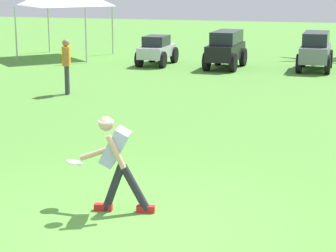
{
  "coord_description": "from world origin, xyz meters",
  "views": [
    {
      "loc": [
        2.69,
        -7.87,
        3.33
      ],
      "look_at": [
        -0.08,
        2.23,
        0.9
      ],
      "focal_mm": 70.0,
      "sensor_mm": 36.0,
      "label": 1
    }
  ],
  "objects": [
    {
      "name": "parked_car_slot_a",
      "position": [
        -4.21,
        15.73,
        0.56
      ],
      "size": [
        1.13,
        2.22,
        1.1
      ],
      "color": "#B7BABF",
      "rests_on": "ground_plane"
    },
    {
      "name": "frisbee_thrower",
      "position": [
        -0.38,
        0.54,
        0.79
      ],
      "size": [
        1.15,
        0.47,
        1.4
      ],
      "color": "#23232D",
      "rests_on": "ground_plane"
    },
    {
      "name": "frisbee_in_flight",
      "position": [
        -1.07,
        0.64,
        0.65
      ],
      "size": [
        0.33,
        0.33,
        0.08
      ],
      "color": "white"
    },
    {
      "name": "parked_car_slot_c",
      "position": [
        1.61,
        15.88,
        0.72
      ],
      "size": [
        1.18,
        2.41,
        1.34
      ],
      "color": "slate",
      "rests_on": "ground_plane"
    },
    {
      "name": "ground_plane",
      "position": [
        0.0,
        0.0,
        0.0
      ],
      "size": [
        80.0,
        80.0,
        0.0
      ],
      "primitive_type": "plane",
      "color": "#4F8A36"
    },
    {
      "name": "teammate_near_sideline",
      "position": [
        -4.93,
        9.09,
        0.94
      ],
      "size": [
        0.29,
        0.49,
        1.56
      ],
      "color": "#33333D",
      "rests_on": "ground_plane"
    },
    {
      "name": "parked_car_slot_b",
      "position": [
        -1.55,
        15.55,
        0.72
      ],
      "size": [
        1.26,
        2.45,
        1.34
      ],
      "color": "black",
      "rests_on": "ground_plane"
    }
  ]
}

